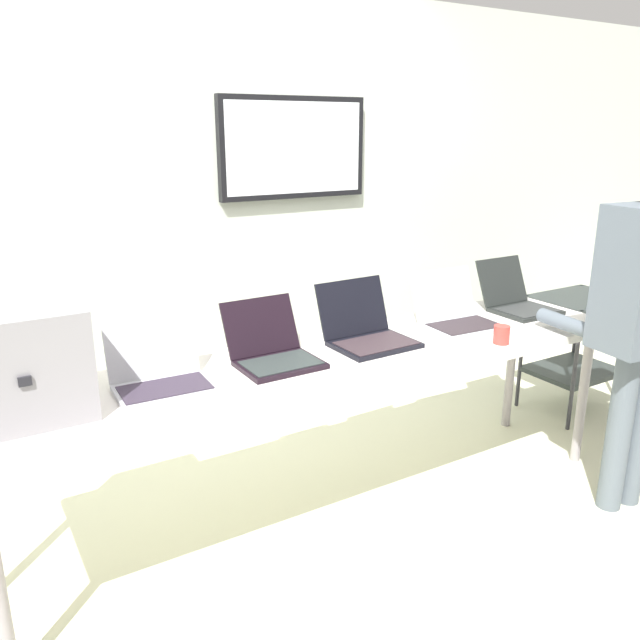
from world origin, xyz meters
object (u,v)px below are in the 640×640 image
(laptop_station_3, at_px, (456,314))
(coffee_mug, at_px, (502,335))
(workbench, at_px, (335,368))
(storage_cart, at_px, (577,336))
(laptop_station_2, at_px, (366,330))
(equipment_box, at_px, (17,363))
(laptop_station_0, at_px, (159,373))
(laptop_station_1, at_px, (273,350))
(laptop_station_4, at_px, (517,299))

(laptop_station_3, xyz_separation_m, coffee_mug, (-0.01, -0.32, -0.02))
(workbench, height_order, storage_cart, workbench)
(laptop_station_2, bearing_deg, equipment_box, -179.02)
(coffee_mug, bearing_deg, storage_cart, 21.32)
(laptop_station_3, bearing_deg, laptop_station_0, -179.53)
(laptop_station_1, xyz_separation_m, laptop_station_2, (0.48, 0.01, 0.00))
(laptop_station_1, distance_m, coffee_mug, 1.06)
(workbench, height_order, coffee_mug, coffee_mug)
(equipment_box, relative_size, laptop_station_4, 1.17)
(laptop_station_1, relative_size, coffee_mug, 4.23)
(laptop_station_3, bearing_deg, coffee_mug, -92.29)
(laptop_station_0, relative_size, laptop_station_4, 0.98)
(laptop_station_3, relative_size, storage_cart, 0.51)
(equipment_box, height_order, storage_cart, equipment_box)
(laptop_station_2, distance_m, coffee_mug, 0.62)
(equipment_box, distance_m, laptop_station_2, 1.46)
(coffee_mug, relative_size, storage_cart, 0.11)
(laptop_station_3, distance_m, coffee_mug, 0.32)
(storage_cart, bearing_deg, laptop_station_1, -176.34)
(laptop_station_2, xyz_separation_m, coffee_mug, (0.53, -0.33, -0.02))
(laptop_station_1, distance_m, laptop_station_4, 1.50)
(laptop_station_0, xyz_separation_m, coffee_mug, (1.50, -0.31, -0.01))
(equipment_box, height_order, laptop_station_0, equipment_box)
(equipment_box, xyz_separation_m, storage_cart, (3.17, 0.16, -0.49))
(laptop_station_1, bearing_deg, workbench, -15.62)
(equipment_box, xyz_separation_m, laptop_station_2, (1.45, 0.02, -0.13))
(workbench, xyz_separation_m, laptop_station_4, (1.23, 0.11, 0.11))
(laptop_station_4, bearing_deg, laptop_station_2, -178.42)
(laptop_station_4, bearing_deg, storage_cart, 8.59)
(storage_cart, bearing_deg, laptop_station_2, -175.54)
(laptop_station_4, bearing_deg, laptop_station_3, -175.38)
(laptop_station_0, bearing_deg, laptop_station_4, 1.46)
(workbench, relative_size, coffee_mug, 35.36)
(laptop_station_1, bearing_deg, laptop_station_3, -0.21)
(laptop_station_0, bearing_deg, storage_cart, 3.34)
(laptop_station_0, height_order, laptop_station_2, laptop_station_2)
(coffee_mug, distance_m, storage_cart, 1.32)
(laptop_station_1, xyz_separation_m, laptop_station_3, (1.02, -0.00, 0.00))
(equipment_box, height_order, laptop_station_1, equipment_box)
(laptop_station_2, distance_m, laptop_station_3, 0.54)
(storage_cart, bearing_deg, laptop_station_4, -171.41)
(laptop_station_0, distance_m, storage_cart, 2.72)
(laptop_station_1, relative_size, laptop_station_4, 0.96)
(laptop_station_2, bearing_deg, workbench, -159.97)
(workbench, bearing_deg, laptop_station_4, 5.02)
(storage_cart, bearing_deg, equipment_box, -177.13)
(equipment_box, distance_m, storage_cart, 3.21)
(workbench, bearing_deg, laptop_station_1, 164.38)
(laptop_station_2, height_order, storage_cart, laptop_station_2)
(laptop_station_0, bearing_deg, laptop_station_3, 0.47)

